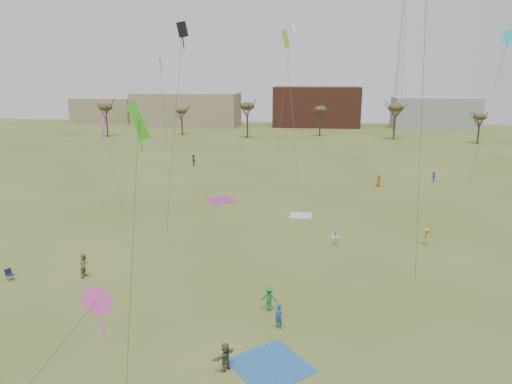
# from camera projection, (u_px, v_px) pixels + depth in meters

# --- Properties ---
(ground) EXTENTS (260.00, 260.00, 0.00)m
(ground) POSITION_uv_depth(u_px,v_px,m) (232.00, 322.00, 29.10)
(ground) COLOR #42581B
(ground) RESTS_ON ground
(flyer_near_center) EXTENTS (1.23, 0.82, 1.77)m
(flyer_near_center) POSITION_uv_depth(u_px,v_px,m) (269.00, 298.00, 30.35)
(flyer_near_center) COLOR #287A3C
(flyer_near_center) RESTS_ON ground
(flyer_near_right) EXTENTS (0.70, 0.69, 1.63)m
(flyer_near_right) POSITION_uv_depth(u_px,v_px,m) (279.00, 316.00, 28.18)
(flyer_near_right) COLOR #21519A
(flyer_near_right) RESTS_ON ground
(spectator_fore_b) EXTENTS (0.78, 0.97, 1.87)m
(spectator_fore_b) POSITION_uv_depth(u_px,v_px,m) (85.00, 265.00, 35.47)
(spectator_fore_b) COLOR olive
(spectator_fore_b) RESTS_ON ground
(spectator_fore_c) EXTENTS (1.22, 1.45, 1.57)m
(spectator_fore_c) POSITION_uv_depth(u_px,v_px,m) (225.00, 357.00, 24.16)
(spectator_fore_c) COLOR brown
(spectator_fore_c) RESTS_ON ground
(flyer_mid_b) EXTENTS (0.61, 1.06, 1.64)m
(flyer_mid_b) POSITION_uv_depth(u_px,v_px,m) (426.00, 236.00, 42.22)
(flyer_mid_b) COLOR gold
(flyer_mid_b) RESTS_ON ground
(spectator_mid_e) EXTENTS (0.87, 0.74, 1.58)m
(spectator_mid_e) POSITION_uv_depth(u_px,v_px,m) (336.00, 237.00, 42.03)
(spectator_mid_e) COLOR white
(spectator_mid_e) RESTS_ON ground
(flyer_far_a) EXTENTS (1.24, 1.81, 1.88)m
(flyer_far_a) POSITION_uv_depth(u_px,v_px,m) (194.00, 160.00, 79.98)
(flyer_far_a) COLOR #287A2F
(flyer_far_a) RESTS_ON ground
(flyer_far_b) EXTENTS (0.82, 0.98, 1.72)m
(flyer_far_b) POSITION_uv_depth(u_px,v_px,m) (378.00, 180.00, 64.70)
(flyer_far_b) COLOR #BE4E20
(flyer_far_b) RESTS_ON ground
(flyer_far_c) EXTENTS (0.67, 1.06, 1.57)m
(flyer_far_c) POSITION_uv_depth(u_px,v_px,m) (433.00, 177.00, 67.13)
(flyer_far_c) COLOR #202A97
(flyer_far_c) RESTS_ON ground
(blanket_blue) EXTENTS (5.18, 5.18, 0.03)m
(blanket_blue) POSITION_uv_depth(u_px,v_px,m) (271.00, 366.00, 24.68)
(blanket_blue) COLOR #2561A3
(blanket_blue) RESTS_ON ground
(blanket_cream) EXTENTS (2.47, 2.47, 0.03)m
(blanket_cream) POSITION_uv_depth(u_px,v_px,m) (301.00, 215.00, 51.30)
(blanket_cream) COLOR beige
(blanket_cream) RESTS_ON ground
(blanket_plum) EXTENTS (4.77, 4.77, 0.03)m
(blanket_plum) POSITION_uv_depth(u_px,v_px,m) (221.00, 200.00, 57.47)
(blanket_plum) COLOR #982E82
(blanket_plum) RESTS_ON ground
(camp_chair_left) EXTENTS (0.72, 0.70, 0.87)m
(camp_chair_left) POSITION_uv_depth(u_px,v_px,m) (10.00, 277.00, 35.01)
(camp_chair_left) COLOR #141B37
(camp_chair_left) RESTS_ON ground
(kites_aloft) EXTENTS (51.57, 64.35, 25.91)m
(kites_aloft) POSITION_uv_depth(u_px,v_px,m) (250.00, 50.00, 48.46)
(kites_aloft) COLOR red
(kites_aloft) RESTS_ON ground
(tree_line) EXTENTS (117.44, 49.32, 8.91)m
(tree_line) POSITION_uv_depth(u_px,v_px,m) (282.00, 113.00, 103.77)
(tree_line) COLOR #3A2B1E
(tree_line) RESTS_ON ground
(building_tan) EXTENTS (32.00, 14.00, 10.00)m
(building_tan) POSITION_uv_depth(u_px,v_px,m) (187.00, 110.00, 142.77)
(building_tan) COLOR #937F60
(building_tan) RESTS_ON ground
(building_brick) EXTENTS (26.00, 16.00, 12.00)m
(building_brick) POSITION_uv_depth(u_px,v_px,m) (316.00, 106.00, 142.36)
(building_brick) COLOR brown
(building_brick) RESTS_ON ground
(building_grey) EXTENTS (24.00, 12.00, 9.00)m
(building_grey) POSITION_uv_depth(u_px,v_px,m) (435.00, 113.00, 136.45)
(building_grey) COLOR gray
(building_grey) RESTS_ON ground
(building_tan_west) EXTENTS (20.00, 12.00, 8.00)m
(building_tan_west) POSITION_uv_depth(u_px,v_px,m) (106.00, 110.00, 153.48)
(building_tan_west) COLOR #937F60
(building_tan_west) RESTS_ON ground
(radio_tower) EXTENTS (1.51, 1.72, 41.00)m
(radio_tower) POSITION_uv_depth(u_px,v_px,m) (400.00, 62.00, 140.81)
(radio_tower) COLOR #9EA3A8
(radio_tower) RESTS_ON ground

